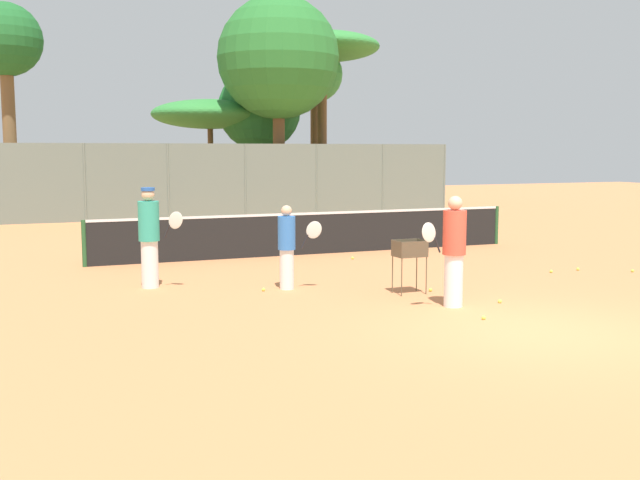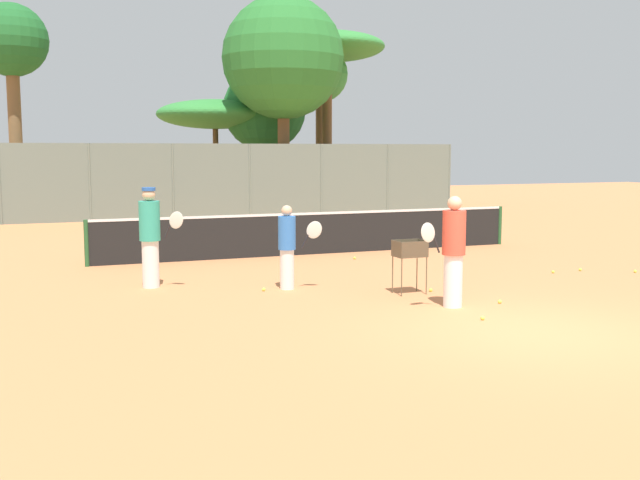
{
  "view_description": "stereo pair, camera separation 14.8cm",
  "coord_description": "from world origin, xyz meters",
  "px_view_note": "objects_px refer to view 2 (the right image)",
  "views": [
    {
      "loc": [
        -6.92,
        -8.72,
        2.63
      ],
      "look_at": [
        -1.82,
        3.85,
        1.0
      ],
      "focal_mm": 42.0,
      "sensor_mm": 36.0,
      "label": 1
    },
    {
      "loc": [
        -6.79,
        -8.78,
        2.63
      ],
      "look_at": [
        -1.82,
        3.85,
        1.0
      ],
      "focal_mm": 42.0,
      "sensor_mm": 36.0,
      "label": 2
    }
  ],
  "objects_px": {
    "ball_cart": "(409,253)",
    "tennis_net": "(315,232)",
    "player_white_outfit": "(453,250)",
    "player_yellow_shirt": "(288,246)",
    "player_red_cap": "(150,236)",
    "parked_car": "(310,193)"
  },
  "relations": [
    {
      "from": "player_white_outfit",
      "to": "player_yellow_shirt",
      "type": "relative_size",
      "value": 1.17
    },
    {
      "from": "tennis_net",
      "to": "parked_car",
      "type": "distance_m",
      "value": 15.74
    },
    {
      "from": "player_white_outfit",
      "to": "player_red_cap",
      "type": "relative_size",
      "value": 0.97
    },
    {
      "from": "ball_cart",
      "to": "parked_car",
      "type": "bearing_deg",
      "value": 74.18
    },
    {
      "from": "player_white_outfit",
      "to": "ball_cart",
      "type": "bearing_deg",
      "value": -94.11
    },
    {
      "from": "tennis_net",
      "to": "player_white_outfit",
      "type": "height_order",
      "value": "player_white_outfit"
    },
    {
      "from": "player_yellow_shirt",
      "to": "ball_cart",
      "type": "height_order",
      "value": "player_yellow_shirt"
    },
    {
      "from": "tennis_net",
      "to": "player_yellow_shirt",
      "type": "bearing_deg",
      "value": -117.32
    },
    {
      "from": "player_white_outfit",
      "to": "ball_cart",
      "type": "distance_m",
      "value": 1.32
    },
    {
      "from": "player_red_cap",
      "to": "ball_cart",
      "type": "height_order",
      "value": "player_red_cap"
    },
    {
      "from": "tennis_net",
      "to": "parked_car",
      "type": "xyz_separation_m",
      "value": [
        5.45,
        14.77,
        0.1
      ]
    },
    {
      "from": "tennis_net",
      "to": "player_yellow_shirt",
      "type": "height_order",
      "value": "player_yellow_shirt"
    },
    {
      "from": "player_yellow_shirt",
      "to": "parked_car",
      "type": "height_order",
      "value": "player_yellow_shirt"
    },
    {
      "from": "player_yellow_shirt",
      "to": "parked_car",
      "type": "distance_m",
      "value": 20.55
    },
    {
      "from": "ball_cart",
      "to": "tennis_net",
      "type": "bearing_deg",
      "value": 86.85
    },
    {
      "from": "player_yellow_shirt",
      "to": "tennis_net",
      "type": "bearing_deg",
      "value": 88.63
    },
    {
      "from": "player_yellow_shirt",
      "to": "ball_cart",
      "type": "distance_m",
      "value": 2.29
    },
    {
      "from": "tennis_net",
      "to": "player_red_cap",
      "type": "bearing_deg",
      "value": -145.54
    },
    {
      "from": "tennis_net",
      "to": "ball_cart",
      "type": "height_order",
      "value": "tennis_net"
    },
    {
      "from": "ball_cart",
      "to": "player_red_cap",
      "type": "bearing_deg",
      "value": 150.88
    },
    {
      "from": "player_white_outfit",
      "to": "player_red_cap",
      "type": "xyz_separation_m",
      "value": [
        -4.45,
        3.7,
        0.04
      ]
    },
    {
      "from": "tennis_net",
      "to": "parked_car",
      "type": "relative_size",
      "value": 2.68
    }
  ]
}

